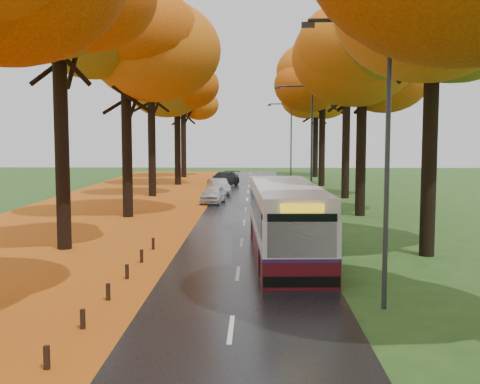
{
  "coord_description": "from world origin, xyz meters",
  "views": [
    {
      "loc": [
        0.59,
        -8.5,
        4.85
      ],
      "look_at": [
        0.0,
        15.02,
        2.6
      ],
      "focal_mm": 45.0,
      "sensor_mm": 36.0,
      "label": 1
    }
  ],
  "objects_px": {
    "streetlamp_far": "(289,136)",
    "car_silver": "(219,186)",
    "streetlamp_near": "(378,140)",
    "car_white": "(213,194)",
    "streetlamp_mid": "(308,137)",
    "bus": "(286,219)",
    "car_dark": "(224,179)"
  },
  "relations": [
    {
      "from": "streetlamp_near",
      "to": "bus",
      "type": "relative_size",
      "value": 0.74
    },
    {
      "from": "car_silver",
      "to": "streetlamp_mid",
      "type": "bearing_deg",
      "value": -73.01
    },
    {
      "from": "car_white",
      "to": "car_dark",
      "type": "height_order",
      "value": "car_dark"
    },
    {
      "from": "car_white",
      "to": "car_silver",
      "type": "bearing_deg",
      "value": 97.13
    },
    {
      "from": "streetlamp_mid",
      "to": "car_white",
      "type": "height_order",
      "value": "streetlamp_mid"
    },
    {
      "from": "car_white",
      "to": "car_silver",
      "type": "distance_m",
      "value": 6.48
    },
    {
      "from": "car_silver",
      "to": "car_dark",
      "type": "bearing_deg",
      "value": 74.97
    },
    {
      "from": "streetlamp_far",
      "to": "car_dark",
      "type": "relative_size",
      "value": 1.73
    },
    {
      "from": "streetlamp_near",
      "to": "car_white",
      "type": "bearing_deg",
      "value": 103.82
    },
    {
      "from": "streetlamp_near",
      "to": "streetlamp_mid",
      "type": "distance_m",
      "value": 22.0
    },
    {
      "from": "streetlamp_mid",
      "to": "streetlamp_far",
      "type": "height_order",
      "value": "same"
    },
    {
      "from": "streetlamp_far",
      "to": "car_dark",
      "type": "distance_m",
      "value": 8.56
    },
    {
      "from": "streetlamp_mid",
      "to": "bus",
      "type": "relative_size",
      "value": 0.74
    },
    {
      "from": "streetlamp_near",
      "to": "car_silver",
      "type": "bearing_deg",
      "value": 101.11
    },
    {
      "from": "bus",
      "to": "car_white",
      "type": "distance_m",
      "value": 18.98
    },
    {
      "from": "streetlamp_near",
      "to": "car_white",
      "type": "height_order",
      "value": "streetlamp_near"
    },
    {
      "from": "bus",
      "to": "car_dark",
      "type": "xyz_separation_m",
      "value": [
        -4.17,
        32.71,
        -0.81
      ]
    },
    {
      "from": "car_silver",
      "to": "car_dark",
      "type": "distance_m",
      "value": 7.74
    },
    {
      "from": "streetlamp_far",
      "to": "bus",
      "type": "height_order",
      "value": "streetlamp_far"
    },
    {
      "from": "streetlamp_near",
      "to": "car_silver",
      "type": "distance_m",
      "value": 32.93
    },
    {
      "from": "bus",
      "to": "car_white",
      "type": "height_order",
      "value": "bus"
    },
    {
      "from": "streetlamp_far",
      "to": "car_white",
      "type": "relative_size",
      "value": 2.22
    },
    {
      "from": "car_dark",
      "to": "streetlamp_near",
      "type": "bearing_deg",
      "value": -61.64
    },
    {
      "from": "streetlamp_mid",
      "to": "bus",
      "type": "xyz_separation_m",
      "value": [
        -2.13,
        -14.9,
        -3.19
      ]
    },
    {
      "from": "streetlamp_near",
      "to": "car_white",
      "type": "distance_m",
      "value": 26.67
    },
    {
      "from": "streetlamp_near",
      "to": "car_silver",
      "type": "relative_size",
      "value": 2.15
    },
    {
      "from": "car_dark",
      "to": "streetlamp_far",
      "type": "bearing_deg",
      "value": 53.01
    },
    {
      "from": "streetlamp_far",
      "to": "car_silver",
      "type": "height_order",
      "value": "streetlamp_far"
    },
    {
      "from": "bus",
      "to": "car_silver",
      "type": "bearing_deg",
      "value": 97.09
    },
    {
      "from": "streetlamp_near",
      "to": "car_dark",
      "type": "xyz_separation_m",
      "value": [
        -6.3,
        39.81,
        -4.0
      ]
    },
    {
      "from": "streetlamp_far",
      "to": "car_silver",
      "type": "relative_size",
      "value": 2.15
    },
    {
      "from": "car_silver",
      "to": "bus",
      "type": "bearing_deg",
      "value": -95.55
    }
  ]
}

